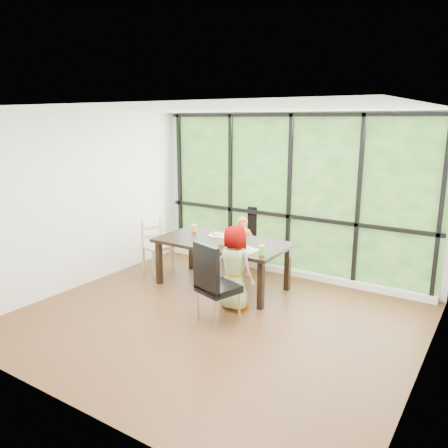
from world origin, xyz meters
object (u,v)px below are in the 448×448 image
Objects in this scene: chair_end_beech at (157,247)px; orange_cup at (194,228)px; green_cup at (262,250)px; tissue_box at (225,241)px; chair_window_leather at (255,239)px; plate_far at (217,235)px; plate_near at (245,249)px; dining_table at (222,264)px; chair_interior_leather at (219,282)px; child_toddler at (243,247)px; child_older at (235,268)px.

chair_end_beech is 7.57× the size of orange_cup.
tissue_box is (-0.72, 0.17, -0.01)m from green_cup.
chair_window_leather is 0.89m from plate_far.
plate_near is 1.92× the size of orange_cup.
chair_end_beech is 3.50× the size of plate_far.
plate_near is (0.55, -0.22, 0.38)m from dining_table.
plate_near reaches higher than dining_table.
chair_interior_leather is 2.24m from chair_end_beech.
chair_end_beech is 3.94× the size of plate_near.
plate_far is 1.23m from green_cup.
plate_near is (0.53, -1.25, 0.22)m from chair_window_leather.
chair_interior_leather is at bearing -90.29° from child_toddler.
chair_interior_leather is 0.89m from plate_near.
chair_interior_leather is 8.26× the size of tissue_box.
child_toddler is 4.40× the size of plate_near.
child_toddler is 0.87m from orange_cup.
dining_table is 1.71× the size of child_older.
chair_window_leather is 1.00× the size of chair_interior_leather.
chair_end_beech is at bearing 171.92° from green_cup.
child_older is 9.11× the size of tissue_box.
plate_near is (1.87, -0.21, 0.31)m from chair_end_beech.
chair_window_leather is at bearing 96.15° from tissue_box.
plate_far is (1.08, 0.22, 0.31)m from chair_end_beech.
chair_window_leather is at bearing 89.10° from dining_table.
chair_window_leather reaches higher than plate_far.
green_cup is 1.05× the size of tissue_box.
green_cup is at bearing -88.53° from chair_interior_leather.
chair_end_beech is 2.24m from green_cup.
chair_end_beech is 6.88× the size of tissue_box.
child_toddler is 7.35× the size of green_cup.
plate_near is (0.79, -0.43, -0.00)m from plate_far.
plate_near is 0.41m from tissue_box.
child_toddler is (0.00, 0.64, 0.13)m from dining_table.
orange_cup is (-1.35, 1.29, 0.27)m from chair_interior_leather.
chair_interior_leather is at bearing -43.84° from orange_cup.
orange_cup is (-0.46, 0.01, 0.05)m from plate_far.
child_toddler is at bearing 122.44° from plate_near.
chair_interior_leather is 1.83m from child_toddler.
green_cup is 0.74m from tissue_box.
plate_far reaches higher than dining_table.
chair_interior_leather is 0.83m from green_cup.
child_toddler reaches higher than orange_cup.
tissue_box is at bearing -23.47° from orange_cup.
orange_cup is at bearing 156.53° from tissue_box.
green_cup reaches higher than plate_near.
tissue_box is (0.84, -0.37, -0.00)m from orange_cup.
child_older is (0.60, -0.59, 0.22)m from dining_table.
child_toddler is 1.37m from child_older.
orange_cup reaches higher than dining_table.
child_older is at bearing -31.97° from orange_cup.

